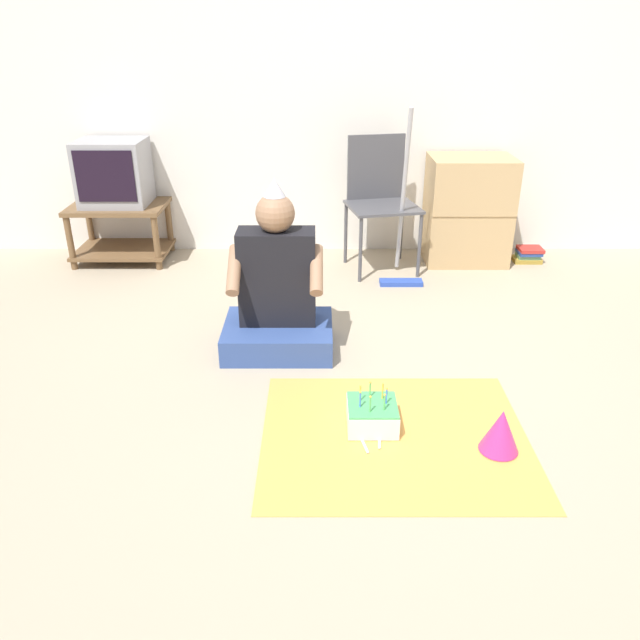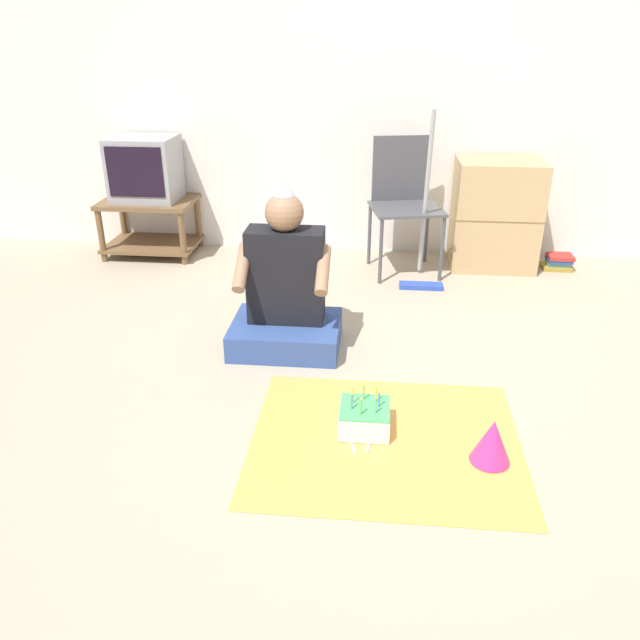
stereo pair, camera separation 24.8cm
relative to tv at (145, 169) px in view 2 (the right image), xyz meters
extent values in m
plane|color=tan|center=(1.69, -2.07, -0.63)|extent=(16.00, 16.00, 0.00)
cube|color=white|center=(1.69, 0.25, 0.65)|extent=(6.40, 0.06, 2.55)
cube|color=brown|center=(0.00, -0.01, -0.23)|extent=(0.66, 0.47, 0.03)
cube|color=brown|center=(0.00, -0.01, -0.55)|extent=(0.66, 0.47, 0.02)
cylinder|color=brown|center=(-0.30, -0.22, -0.42)|extent=(0.04, 0.04, 0.41)
cylinder|color=brown|center=(0.30, -0.22, -0.42)|extent=(0.04, 0.04, 0.41)
cylinder|color=brown|center=(-0.30, 0.19, -0.42)|extent=(0.04, 0.04, 0.41)
cylinder|color=brown|center=(0.30, 0.19, -0.42)|extent=(0.04, 0.04, 0.41)
cube|color=#99999E|center=(0.00, 0.00, 0.00)|extent=(0.45, 0.38, 0.44)
cube|color=black|center=(0.00, -0.19, 0.01)|extent=(0.39, 0.01, 0.34)
cube|color=#4C4C51|center=(1.85, -0.22, -0.18)|extent=(0.53, 0.50, 0.02)
cube|color=#4C4C51|center=(1.80, -0.03, 0.04)|extent=(0.39, 0.10, 0.44)
cylinder|color=#4C4C51|center=(1.68, -0.45, -0.40)|extent=(0.02, 0.02, 0.45)
cylinder|color=#4C4C51|center=(2.09, -0.36, -0.40)|extent=(0.02, 0.02, 0.45)
cylinder|color=#4C4C51|center=(1.60, -0.08, -0.40)|extent=(0.02, 0.02, 0.45)
cylinder|color=#4C4C51|center=(2.01, 0.00, -0.40)|extent=(0.02, 0.02, 0.45)
cube|color=tan|center=(2.46, -0.03, -0.44)|extent=(0.57, 0.42, 0.38)
cube|color=tan|center=(2.46, -0.03, -0.07)|extent=(0.57, 0.43, 0.36)
cube|color=#2D4CB2|center=(1.96, -0.51, -0.61)|extent=(0.28, 0.09, 0.03)
cylinder|color=#B7B7BC|center=(1.96, -0.37, -0.05)|extent=(0.03, 0.29, 1.09)
cube|color=#A88933|center=(2.92, -0.06, -0.61)|extent=(0.19, 0.13, 0.03)
cube|color=#60936B|center=(2.92, -0.06, -0.58)|extent=(0.15, 0.11, 0.03)
cube|color=#284793|center=(2.93, -0.06, -0.56)|extent=(0.16, 0.14, 0.02)
cube|color=#B72D28|center=(2.93, -0.06, -0.53)|extent=(0.17, 0.15, 0.02)
cube|color=#334C8C|center=(1.20, -1.39, -0.56)|extent=(0.56, 0.45, 0.14)
cube|color=black|center=(1.20, -1.35, -0.24)|extent=(0.39, 0.19, 0.49)
sphere|color=#9E7556|center=(1.20, -1.35, 0.09)|extent=(0.19, 0.19, 0.19)
cone|color=silver|center=(1.20, -1.35, 0.22)|extent=(0.11, 0.11, 0.09)
cylinder|color=#9E7556|center=(1.00, -1.46, -0.16)|extent=(0.06, 0.26, 0.21)
cylinder|color=#9E7556|center=(1.41, -1.46, -0.16)|extent=(0.06, 0.26, 0.21)
cube|color=#EFA84C|center=(1.73, -2.19, -0.62)|extent=(1.10, 0.94, 0.01)
cube|color=white|center=(1.64, -2.12, -0.57)|extent=(0.21, 0.21, 0.10)
cube|color=#4CB266|center=(1.64, -2.12, -0.52)|extent=(0.21, 0.21, 0.01)
cylinder|color=#4C7FE5|center=(1.70, -2.11, -0.48)|extent=(0.01, 0.01, 0.07)
sphere|color=#FFCC4C|center=(1.70, -2.11, -0.44)|extent=(0.01, 0.01, 0.01)
cylinder|color=yellow|center=(1.69, -2.08, -0.48)|extent=(0.01, 0.01, 0.07)
sphere|color=#FFCC4C|center=(1.69, -2.08, -0.44)|extent=(0.01, 0.01, 0.01)
cylinder|color=#66C666|center=(1.64, -2.06, -0.48)|extent=(0.01, 0.01, 0.07)
sphere|color=#FFCC4C|center=(1.64, -2.06, -0.44)|extent=(0.01, 0.01, 0.01)
cylinder|color=yellow|center=(1.59, -2.09, -0.48)|extent=(0.01, 0.01, 0.07)
sphere|color=#FFCC4C|center=(1.59, -2.09, -0.44)|extent=(0.01, 0.01, 0.01)
cylinder|color=#4C7FE5|center=(1.59, -2.14, -0.48)|extent=(0.01, 0.01, 0.07)
sphere|color=#FFCC4C|center=(1.59, -2.14, -0.44)|extent=(0.01, 0.01, 0.01)
cylinder|color=#66C666|center=(1.63, -2.17, -0.48)|extent=(0.01, 0.01, 0.07)
sphere|color=#FFCC4C|center=(1.63, -2.17, -0.44)|extent=(0.01, 0.01, 0.01)
cylinder|color=#66C666|center=(1.68, -2.16, -0.48)|extent=(0.01, 0.01, 0.07)
sphere|color=#FFCC4C|center=(1.68, -2.16, -0.44)|extent=(0.01, 0.01, 0.01)
cone|color=#CC338C|center=(2.14, -2.28, -0.53)|extent=(0.16, 0.16, 0.18)
ellipsoid|color=white|center=(1.67, -2.15, -0.61)|extent=(0.04, 0.05, 0.01)
cube|color=white|center=(1.67, -2.22, -0.62)|extent=(0.02, 0.10, 0.01)
ellipsoid|color=white|center=(1.59, -2.19, -0.61)|extent=(0.04, 0.05, 0.01)
cube|color=white|center=(1.60, -2.25, -0.62)|extent=(0.03, 0.10, 0.01)
camera|label=1|loc=(1.42, -4.32, 0.92)|focal=35.00mm
camera|label=2|loc=(1.67, -4.31, 0.92)|focal=35.00mm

